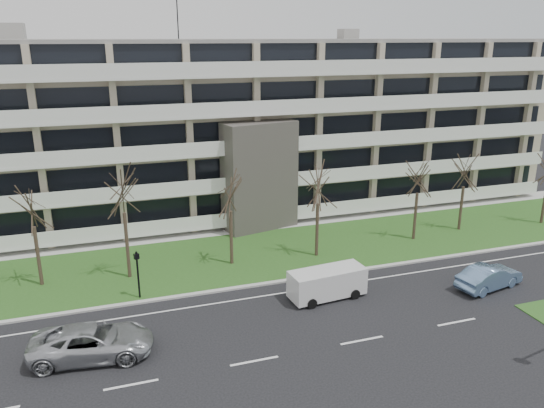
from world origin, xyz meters
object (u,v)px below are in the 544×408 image
object	(u,v)px
pedestrian_signal	(138,269)
silver_pickup	(92,342)
blue_sedan	(489,277)
white_van	(328,281)

from	to	relation	value
pedestrian_signal	silver_pickup	bearing A→B (deg)	-134.31
silver_pickup	pedestrian_signal	world-z (taller)	pedestrian_signal
pedestrian_signal	blue_sedan	bearing A→B (deg)	-32.94
silver_pickup	blue_sedan	world-z (taller)	silver_pickup
silver_pickup	white_van	xyz separation A→B (m)	(13.92, 2.15, 0.27)
white_van	blue_sedan	bearing A→B (deg)	-16.70
blue_sedan	pedestrian_signal	distance (m)	22.24
blue_sedan	pedestrian_signal	xyz separation A→B (m)	(-21.48, 5.65, 1.21)
blue_sedan	pedestrian_signal	bearing A→B (deg)	63.56
silver_pickup	white_van	distance (m)	14.08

